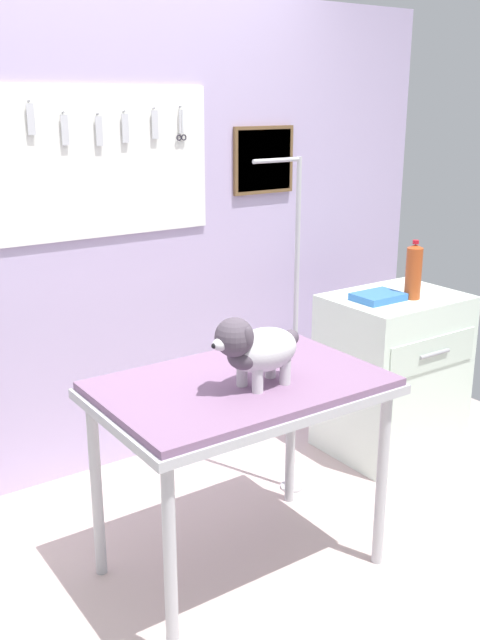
% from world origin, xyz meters
% --- Properties ---
extents(ground, '(4.40, 4.00, 0.04)m').
position_xyz_m(ground, '(0.00, 0.00, -0.02)').
color(ground, '#C1ABA5').
extents(rear_wall_panel, '(4.00, 0.09, 2.30)m').
position_xyz_m(rear_wall_panel, '(0.00, 1.28, 1.16)').
color(rear_wall_panel, '#B6A3CC').
rests_on(rear_wall_panel, ground).
extents(grooming_table, '(1.07, 0.69, 0.81)m').
position_xyz_m(grooming_table, '(0.03, 0.16, 0.73)').
color(grooming_table, '#B7B7BC').
rests_on(grooming_table, ground).
extents(grooming_arm, '(0.30, 0.11, 1.57)m').
position_xyz_m(grooming_arm, '(0.57, 0.52, 0.73)').
color(grooming_arm, '#B7B7BC').
rests_on(grooming_arm, ground).
extents(dog, '(0.39, 0.19, 0.28)m').
position_xyz_m(dog, '(0.03, 0.07, 0.96)').
color(dog, silver).
rests_on(dog, grooming_table).
extents(cabinet_right, '(0.68, 0.54, 0.84)m').
position_xyz_m(cabinet_right, '(1.29, 0.58, 0.42)').
color(cabinet_right, silver).
rests_on(cabinet_right, ground).
extents(soda_bottle, '(0.08, 0.08, 0.30)m').
position_xyz_m(soda_bottle, '(1.32, 0.51, 0.98)').
color(soda_bottle, '#B3481E').
rests_on(soda_bottle, cabinet_right).
extents(supply_tray, '(0.24, 0.18, 0.04)m').
position_xyz_m(supply_tray, '(1.15, 0.58, 0.86)').
color(supply_tray, '#3572C1').
rests_on(supply_tray, cabinet_right).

